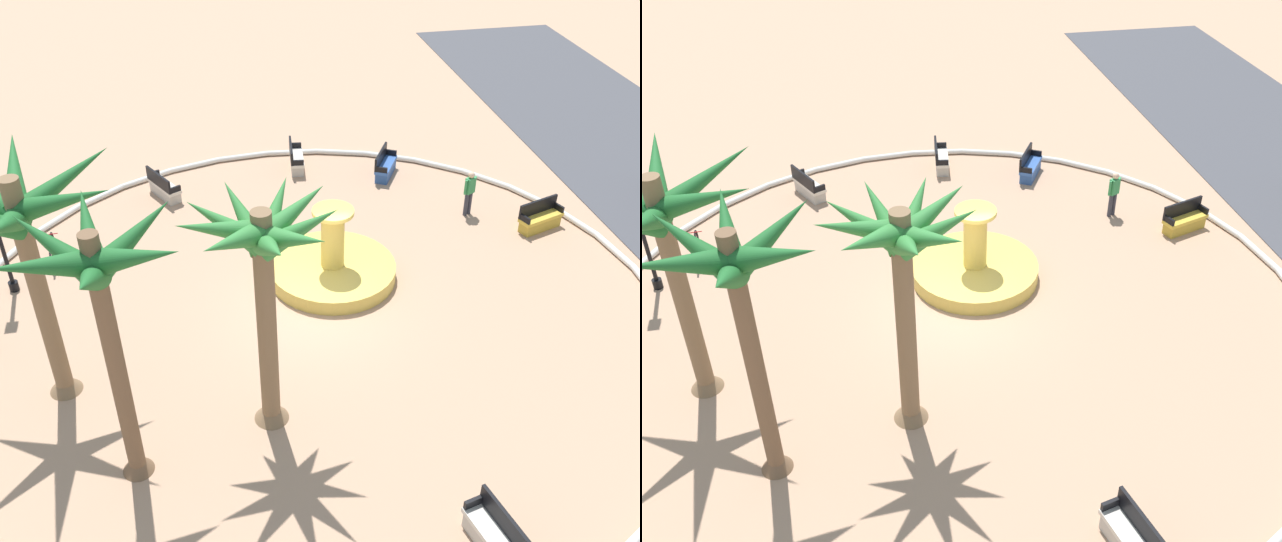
# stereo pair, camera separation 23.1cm
# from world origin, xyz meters

# --- Properties ---
(ground_plane) EXTENTS (80.00, 80.00, 0.00)m
(ground_plane) POSITION_xyz_m (0.00, 0.00, 0.00)
(ground_plane) COLOR tan
(plaza_curb) EXTENTS (20.24, 20.24, 0.20)m
(plaza_curb) POSITION_xyz_m (0.00, 0.00, 0.10)
(plaza_curb) COLOR silver
(plaza_curb) RESTS_ON ground
(fountain) EXTENTS (3.84, 3.84, 2.35)m
(fountain) POSITION_xyz_m (-1.47, 0.83, 0.33)
(fountain) COLOR gold
(fountain) RESTS_ON ground
(palm_tree_near_fountain) EXTENTS (4.64, 4.30, 6.20)m
(palm_tree_near_fountain) POSITION_xyz_m (1.97, -6.68, 4.74)
(palm_tree_near_fountain) COLOR brown
(palm_tree_near_fountain) RESTS_ON ground
(palm_tree_by_curb) EXTENTS (3.34, 3.44, 5.98)m
(palm_tree_by_curb) POSITION_xyz_m (3.92, -1.78, 4.65)
(palm_tree_by_curb) COLOR brown
(palm_tree_by_curb) RESTS_ON ground
(palm_tree_mid_plaza) EXTENTS (3.58, 3.54, 6.46)m
(palm_tree_mid_plaza) POSITION_xyz_m (4.88, -4.91, 5.00)
(palm_tree_mid_plaza) COLOR brown
(palm_tree_mid_plaza) RESTS_ON ground
(bench_east) EXTENTS (1.64, 1.21, 1.00)m
(bench_east) POSITION_xyz_m (-7.52, 4.13, 0.35)
(bench_east) COLOR #335BA8
(bench_east) RESTS_ON ground
(bench_west) EXTENTS (1.65, 0.67, 1.00)m
(bench_west) POSITION_xyz_m (-8.74, 0.94, 0.35)
(bench_west) COLOR beige
(bench_west) RESTS_ON ground
(bench_north) EXTENTS (1.67, 0.87, 1.00)m
(bench_north) POSITION_xyz_m (8.28, 2.06, 0.35)
(bench_north) COLOR beige
(bench_north) RESTS_ON ground
(bench_southeast) EXTENTS (0.99, 1.68, 1.00)m
(bench_southeast) POSITION_xyz_m (-2.85, 8.20, 0.35)
(bench_southeast) COLOR gold
(bench_southeast) RESTS_ON ground
(bench_southwest) EXTENTS (1.65, 1.20, 1.00)m
(bench_southwest) POSITION_xyz_m (-7.44, -4.06, 0.35)
(bench_southwest) COLOR beige
(bench_southwest) RESTS_ON ground
(bicycle_red_frame) EXTENTS (1.72, 0.44, 0.94)m
(bicycle_red_frame) POSITION_xyz_m (-3.96, -7.55, 0.38)
(bicycle_red_frame) COLOR black
(bicycle_red_frame) RESTS_ON ground
(person_cyclist_photo) EXTENTS (0.33, 0.48, 1.63)m
(person_cyclist_photo) POSITION_xyz_m (-4.21, 6.16, 0.91)
(person_cyclist_photo) COLOR #33333D
(person_cyclist_photo) RESTS_ON ground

